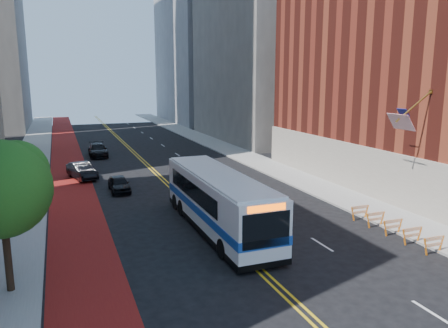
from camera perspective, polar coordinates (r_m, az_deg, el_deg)
ground at (r=19.06m, az=10.40°, el=-18.44°), size 160.00×160.00×0.00m
sidewalk_left at (r=45.13m, az=-24.41°, el=-1.72°), size 4.00×140.00×0.15m
sidewalk_right at (r=49.61m, az=4.37°, el=0.34°), size 4.00×140.00×0.15m
bus_lane_paint at (r=45.04m, az=-19.46°, el=-1.47°), size 3.60×140.00×0.01m
center_line_inner at (r=45.86m, az=-9.54°, el=-0.77°), size 0.14×140.00×0.01m
center_line_outer at (r=45.93m, az=-9.10°, el=-0.73°), size 0.14×140.00×0.01m
lane_dashes at (r=54.62m, az=-6.10°, el=1.24°), size 0.14×98.20×0.01m
midrise_right_near at (r=70.55m, az=6.61°, el=19.76°), size 18.00×26.00×40.00m
construction_barriers at (r=26.85m, az=24.51°, el=-8.75°), size 1.42×10.91×1.00m
street_tree at (r=20.71m, az=-27.00°, el=-2.47°), size 4.20×4.20×6.70m
transit_bus at (r=27.20m, az=-0.86°, el=-4.75°), size 2.97×13.26×3.64m
car_a at (r=37.58m, az=-13.54°, el=-2.53°), size 1.59×3.90×1.33m
car_b at (r=43.28m, az=-18.06°, el=-0.84°), size 2.81×4.93×1.54m
car_c at (r=55.10m, az=-16.14°, el=1.76°), size 2.27×5.38×1.55m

